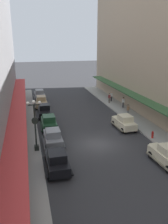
% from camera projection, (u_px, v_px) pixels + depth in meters
% --- Properties ---
extents(ground_plane, '(200.00, 200.00, 0.00)m').
position_uv_depth(ground_plane, '(98.00, 144.00, 24.87)').
color(ground_plane, '#2D2D30').
extents(sidewalk_left, '(3.00, 60.00, 0.15)m').
position_uv_depth(sidewalk_left, '(26.00, 151.00, 23.11)').
color(sidewalk_left, '#99968E').
rests_on(sidewalk_left, ground).
extents(sidewalk_right, '(3.00, 60.00, 0.15)m').
position_uv_depth(sidewalk_right, '(160.00, 137.00, 26.58)').
color(sidewalk_right, '#99968E').
rests_on(sidewalk_right, ground).
extents(parked_car_0, '(2.17, 4.27, 1.84)m').
position_uv_depth(parked_car_0, '(57.00, 161.00, 19.62)').
color(parked_car_0, black).
rests_on(parked_car_0, ground).
extents(parked_car_1, '(2.21, 4.29, 1.84)m').
position_uv_depth(parked_car_1, '(40.00, 94.00, 43.37)').
color(parked_car_1, slate).
rests_on(parked_car_1, ground).
extents(parked_car_2, '(2.28, 4.31, 1.84)m').
position_uv_depth(parked_car_2, '(124.00, 122.00, 28.88)').
color(parked_car_2, beige).
rests_on(parked_car_2, ground).
extents(parked_car_3, '(2.31, 4.32, 1.84)m').
position_uv_depth(parked_car_3, '(41.00, 102.00, 38.16)').
color(parked_car_3, '#997F5B').
rests_on(parked_car_3, ground).
extents(parked_car_4, '(2.14, 4.26, 1.84)m').
position_uv_depth(parked_car_4, '(49.00, 122.00, 28.80)').
color(parked_car_4, '#193D23').
rests_on(parked_car_4, ground).
extents(parked_car_5, '(2.28, 4.31, 1.84)m').
position_uv_depth(parked_car_5, '(168.00, 155.00, 20.61)').
color(parked_car_5, beige).
rests_on(parked_car_5, ground).
extents(parked_car_6, '(2.19, 4.28, 1.84)m').
position_uv_depth(parked_car_6, '(45.00, 111.00, 33.34)').
color(parked_car_6, black).
rests_on(parked_car_6, ground).
extents(parked_car_7, '(2.14, 4.26, 1.84)m').
position_uv_depth(parked_car_7, '(53.00, 137.00, 24.36)').
color(parked_car_7, slate).
rests_on(parked_car_7, ground).
extents(lamp_post_with_clock, '(1.42, 0.44, 5.16)m').
position_uv_depth(lamp_post_with_clock, '(35.00, 123.00, 22.40)').
color(lamp_post_with_clock, black).
rests_on(lamp_post_with_clock, sidewalk_left).
extents(fire_hydrant, '(0.24, 0.24, 0.82)m').
position_uv_depth(fire_hydrant, '(153.00, 135.00, 25.95)').
color(fire_hydrant, '#B21E19').
rests_on(fire_hydrant, sidewalk_right).
extents(pedestrian_0, '(0.36, 0.28, 1.67)m').
position_uv_depth(pedestrian_0, '(123.00, 102.00, 37.59)').
color(pedestrian_0, '#2D2D33').
rests_on(pedestrian_0, sidewalk_right).
extents(pedestrian_1, '(0.36, 0.24, 1.64)m').
position_uv_depth(pedestrian_1, '(111.00, 96.00, 41.52)').
color(pedestrian_1, '#2D2D33').
rests_on(pedestrian_1, sidewalk_right).
extents(pedestrian_2, '(0.36, 0.28, 1.67)m').
position_uv_depth(pedestrian_2, '(109.00, 98.00, 40.28)').
color(pedestrian_2, '#4C4238').
rests_on(pedestrian_2, sidewalk_right).
extents(pedestrian_3, '(0.36, 0.24, 1.64)m').
position_uv_depth(pedestrian_3, '(19.00, 110.00, 33.43)').
color(pedestrian_3, '#4C4238').
rests_on(pedestrian_3, sidewalk_left).
extents(pedestrian_4, '(0.36, 0.28, 1.67)m').
position_uv_depth(pedestrian_4, '(128.00, 110.00, 33.35)').
color(pedestrian_4, slate).
rests_on(pedestrian_4, sidewalk_right).
extents(pedestrian_5, '(0.36, 0.28, 1.67)m').
position_uv_depth(pedestrian_5, '(17.00, 119.00, 29.68)').
color(pedestrian_5, slate).
rests_on(pedestrian_5, sidewalk_left).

